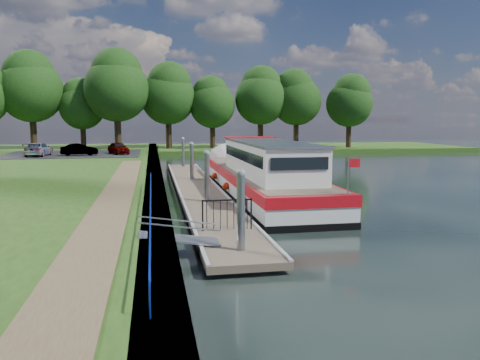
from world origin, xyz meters
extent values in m
plane|color=black|center=(0.00, 0.00, 0.00)|extent=(160.00, 160.00, 0.00)
cube|color=#473D2D|center=(-2.55, 15.00, 0.39)|extent=(1.10, 90.00, 0.78)
cube|color=#264814|center=(12.00, 52.00, 0.30)|extent=(60.00, 18.00, 0.60)
cube|color=brown|center=(-4.40, 8.00, 0.80)|extent=(1.60, 40.00, 0.05)
cube|color=black|center=(-11.00, 38.00, 0.81)|extent=(14.00, 12.00, 0.06)
cube|color=#0C2DBF|center=(-2.75, 3.00, 1.48)|extent=(0.04, 18.00, 0.04)
cube|color=#0C2DBF|center=(-2.75, 3.00, 1.12)|extent=(0.03, 18.00, 0.03)
cylinder|color=#0C2DBF|center=(-2.75, -6.00, 1.14)|extent=(0.04, 0.04, 0.72)
cylinder|color=#0C2DBF|center=(-2.75, -4.00, 1.14)|extent=(0.04, 0.04, 0.72)
cylinder|color=#0C2DBF|center=(-2.75, -2.00, 1.14)|extent=(0.04, 0.04, 0.72)
cylinder|color=#0C2DBF|center=(-2.75, 0.00, 1.14)|extent=(0.04, 0.04, 0.72)
cylinder|color=#0C2DBF|center=(-2.75, 2.00, 1.14)|extent=(0.04, 0.04, 0.72)
cylinder|color=#0C2DBF|center=(-2.75, 4.00, 1.14)|extent=(0.04, 0.04, 0.72)
cylinder|color=#0C2DBF|center=(-2.75, 6.00, 1.14)|extent=(0.04, 0.04, 0.72)
cylinder|color=#0C2DBF|center=(-2.75, 8.00, 1.14)|extent=(0.04, 0.04, 0.72)
cylinder|color=#0C2DBF|center=(-2.75, 10.00, 1.14)|extent=(0.04, 0.04, 0.72)
cylinder|color=#0C2DBF|center=(-2.75, 12.00, 1.14)|extent=(0.04, 0.04, 0.72)
cube|color=brown|center=(0.00, 13.00, 0.28)|extent=(2.50, 30.00, 0.24)
cube|color=#9EA0A3|center=(0.00, 1.00, 0.05)|extent=(2.30, 5.00, 0.30)
cube|color=#9EA0A3|center=(0.00, 9.00, 0.05)|extent=(2.30, 5.00, 0.30)
cube|color=#9EA0A3|center=(0.00, 17.00, 0.05)|extent=(2.30, 5.00, 0.30)
cube|color=#9EA0A3|center=(0.00, 25.00, 0.05)|extent=(2.30, 5.00, 0.30)
cube|color=#9EA0A3|center=(1.19, 13.00, 0.43)|extent=(0.12, 30.00, 0.06)
cube|color=#9EA0A3|center=(-1.19, 13.00, 0.43)|extent=(0.12, 30.00, 0.06)
cylinder|color=gray|center=(0.00, -0.50, 1.10)|extent=(0.26, 0.26, 3.40)
sphere|color=gray|center=(0.00, -0.50, 2.80)|extent=(0.30, 0.30, 0.30)
cylinder|color=gray|center=(0.00, 8.50, 1.10)|extent=(0.26, 0.26, 3.40)
sphere|color=gray|center=(0.00, 8.50, 2.80)|extent=(0.30, 0.30, 0.30)
cylinder|color=gray|center=(0.00, 17.50, 1.10)|extent=(0.26, 0.26, 3.40)
sphere|color=gray|center=(0.00, 17.50, 2.80)|extent=(0.30, 0.30, 0.30)
cylinder|color=gray|center=(0.00, 26.50, 1.10)|extent=(0.26, 0.26, 3.40)
sphere|color=gray|center=(0.00, 26.50, 2.80)|extent=(0.30, 0.30, 0.30)
cube|color=#A5A8AD|center=(-1.85, 0.50, 0.60)|extent=(2.58, 1.00, 0.43)
cube|color=#A5A8AD|center=(-1.85, 0.02, 1.10)|extent=(2.58, 0.04, 0.41)
cube|color=#A5A8AD|center=(-1.85, 0.98, 1.10)|extent=(2.58, 0.04, 0.41)
cube|color=black|center=(-0.90, 2.20, 0.98)|extent=(0.05, 0.05, 1.15)
cube|color=black|center=(0.90, 2.20, 0.98)|extent=(0.05, 0.05, 1.15)
cube|color=black|center=(0.00, 2.20, 1.52)|extent=(1.85, 0.05, 0.05)
cube|color=black|center=(-0.75, 2.20, 0.98)|extent=(0.02, 0.02, 1.10)
cube|color=black|center=(-0.50, 2.20, 0.98)|extent=(0.02, 0.02, 1.10)
cube|color=black|center=(-0.25, 2.20, 0.98)|extent=(0.02, 0.02, 1.10)
cube|color=black|center=(0.00, 2.20, 0.98)|extent=(0.02, 0.02, 1.10)
cube|color=black|center=(0.25, 2.20, 0.98)|extent=(0.02, 0.02, 1.10)
cube|color=black|center=(0.50, 2.20, 0.98)|extent=(0.02, 0.02, 1.10)
cube|color=black|center=(0.75, 2.20, 0.98)|extent=(0.02, 0.02, 1.10)
cube|color=black|center=(3.60, 12.88, 0.02)|extent=(4.00, 20.00, 0.55)
cube|color=silver|center=(3.60, 12.88, 0.62)|extent=(3.96, 19.90, 0.65)
cube|color=#B00C14|center=(3.60, 12.88, 1.18)|extent=(4.04, 20.00, 0.48)
cube|color=brown|center=(3.60, 12.88, 1.42)|extent=(3.68, 19.20, 0.04)
cone|color=silver|center=(3.60, 23.28, 0.55)|extent=(4.00, 1.50, 4.00)
cube|color=silver|center=(3.60, 10.38, 2.30)|extent=(3.00, 11.00, 1.75)
cube|color=gray|center=(3.60, 10.38, 3.22)|extent=(3.10, 11.20, 0.10)
cube|color=black|center=(2.08, 10.38, 2.55)|extent=(0.04, 10.00, 0.55)
cube|color=black|center=(5.12, 10.38, 2.55)|extent=(0.04, 10.00, 0.55)
cube|color=black|center=(3.60, 15.93, 2.55)|extent=(2.60, 0.04, 0.55)
cube|color=black|center=(3.60, 4.83, 2.55)|extent=(2.60, 0.04, 0.55)
cube|color=#B00C14|center=(3.60, 15.58, 3.30)|extent=(3.20, 1.60, 0.06)
cylinder|color=gray|center=(5.10, 3.18, 2.15)|extent=(0.05, 0.05, 1.50)
cube|color=#B00C14|center=(5.35, 3.18, 2.70)|extent=(0.50, 0.02, 0.35)
sphere|color=#FF350E|center=(1.48, 6.88, 0.65)|extent=(0.44, 0.44, 0.44)
sphere|color=#FF350E|center=(1.48, 11.88, 0.65)|extent=(0.44, 0.44, 0.44)
sphere|color=#FF350E|center=(1.48, 16.88, 0.65)|extent=(0.44, 0.44, 0.44)
imported|color=#594C47|center=(2.40, 6.19, 2.30)|extent=(0.58, 0.72, 1.72)
cylinder|color=#332316|center=(-17.49, 49.36, 2.70)|extent=(0.83, 0.83, 4.21)
sphere|color=#14350F|center=(-17.49, 49.36, 8.08)|extent=(7.95, 7.95, 7.95)
sphere|color=#14350F|center=(-17.71, 49.47, 10.07)|extent=(6.31, 6.31, 6.31)
cylinder|color=#332316|center=(-11.50, 49.87, 2.15)|extent=(0.70, 0.70, 3.10)
sphere|color=#14350F|center=(-11.50, 49.87, 6.11)|extent=(5.85, 5.85, 5.85)
sphere|color=#14350F|center=(-11.67, 50.04, 7.57)|extent=(4.65, 4.65, 4.65)
cylinder|color=#332316|center=(-6.89, 47.36, 2.75)|extent=(0.84, 0.84, 4.29)
sphere|color=#14350F|center=(-6.89, 47.36, 8.23)|extent=(8.10, 8.10, 8.10)
sphere|color=#14350F|center=(-6.84, 47.51, 10.25)|extent=(6.44, 6.44, 6.44)
cylinder|color=#332316|center=(-0.41, 49.36, 2.52)|extent=(0.79, 0.79, 3.83)
sphere|color=#14350F|center=(-0.41, 49.36, 7.42)|extent=(7.24, 7.24, 7.24)
sphere|color=#14350F|center=(-0.22, 49.13, 9.23)|extent=(5.75, 5.75, 5.75)
cylinder|color=#332316|center=(5.49, 49.09, 2.23)|extent=(0.72, 0.72, 3.26)
sphere|color=#14350F|center=(5.49, 49.09, 6.40)|extent=(6.16, 6.16, 6.16)
sphere|color=#14350F|center=(5.30, 49.34, 7.93)|extent=(4.89, 4.89, 4.89)
cylinder|color=#332316|center=(12.25, 49.38, 2.49)|extent=(0.78, 0.78, 3.77)
sphere|color=#14350F|center=(12.25, 49.38, 7.31)|extent=(7.13, 7.13, 7.13)
sphere|color=#14350F|center=(12.38, 49.62, 9.09)|extent=(5.66, 5.66, 5.66)
cylinder|color=#332316|center=(17.42, 49.40, 2.42)|extent=(0.77, 0.77, 3.65)
sphere|color=#14350F|center=(17.42, 49.40, 7.09)|extent=(6.89, 6.89, 6.89)
sphere|color=#14350F|center=(17.07, 49.41, 8.81)|extent=(5.47, 5.47, 5.47)
cylinder|color=#332316|center=(24.52, 47.52, 2.30)|extent=(0.74, 0.74, 3.41)
sphere|color=#14350F|center=(24.52, 47.52, 6.66)|extent=(6.43, 6.43, 6.43)
sphere|color=#14350F|center=(24.75, 47.30, 8.26)|extent=(5.11, 5.11, 5.11)
imported|color=#999999|center=(-6.18, 36.79, 1.47)|extent=(2.71, 4.01, 1.27)
imported|color=#999999|center=(-9.93, 35.34, 1.44)|extent=(3.74, 1.58, 1.20)
imported|color=#999999|center=(-13.86, 35.39, 1.50)|extent=(2.21, 4.69, 1.32)
camera|label=1|loc=(-2.64, -14.40, 4.42)|focal=35.00mm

